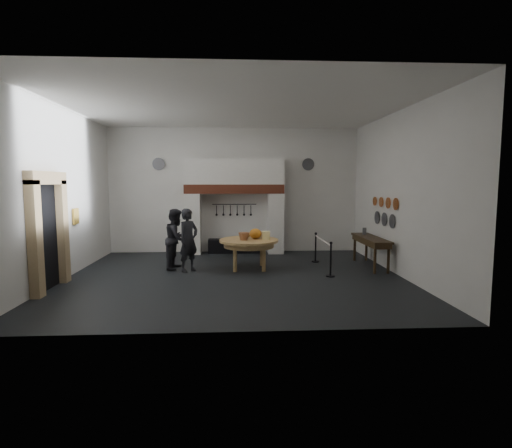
{
  "coord_description": "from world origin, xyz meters",
  "views": [
    {
      "loc": [
        -0.02,
        -10.6,
        2.55
      ],
      "look_at": [
        0.62,
        0.81,
        1.35
      ],
      "focal_mm": 28.0,
      "sensor_mm": 36.0,
      "label": 1
    }
  ],
  "objects": [
    {
      "name": "copper_pan_a",
      "position": [
        4.46,
        0.2,
        1.95
      ],
      "size": [
        0.03,
        0.34,
        0.34
      ],
      "primitive_type": "cylinder",
      "rotation": [
        0.0,
        1.57,
        0.0
      ],
      "color": "#C6662D",
      "rests_on": "wall_right"
    },
    {
      "name": "wall_right",
      "position": [
        4.5,
        0.0,
        2.25
      ],
      "size": [
        0.02,
        8.0,
        4.5
      ],
      "primitive_type": "cube",
      "color": "silver",
      "rests_on": "floor"
    },
    {
      "name": "wall_back",
      "position": [
        0.0,
        4.0,
        2.25
      ],
      "size": [
        9.0,
        0.02,
        4.5
      ],
      "primitive_type": "cube",
      "color": "silver",
      "rests_on": "floor"
    },
    {
      "name": "pewter_plate_left",
      "position": [
        4.46,
        0.4,
        1.45
      ],
      "size": [
        0.03,
        0.4,
        0.4
      ],
      "primitive_type": "cylinder",
      "rotation": [
        0.0,
        1.57,
        0.0
      ],
      "color": "#4C4C51",
      "rests_on": "wall_right"
    },
    {
      "name": "visitor_far",
      "position": [
        -1.72,
        1.16,
        0.89
      ],
      "size": [
        0.81,
        0.96,
        1.77
      ],
      "primitive_type": "imported",
      "rotation": [
        0.0,
        0.0,
        1.4
      ],
      "color": "black",
      "rests_on": "floor"
    },
    {
      "name": "chimney_pier_right",
      "position": [
        1.48,
        3.65,
        1.07
      ],
      "size": [
        0.55,
        0.7,
        2.15
      ],
      "primitive_type": "cube",
      "color": "silver",
      "rests_on": "floor"
    },
    {
      "name": "pumpkin",
      "position": [
        0.62,
        1.11,
        1.03
      ],
      "size": [
        0.36,
        0.36,
        0.31
      ],
      "primitive_type": "ellipsoid",
      "color": "#C5691B",
      "rests_on": "work_table"
    },
    {
      "name": "barrier_post_near",
      "position": [
        2.59,
        -0.12,
        0.45
      ],
      "size": [
        0.05,
        0.05,
        0.9
      ],
      "primitive_type": "cylinder",
      "color": "black",
      "rests_on": "floor"
    },
    {
      "name": "copper_pan_b",
      "position": [
        4.46,
        0.75,
        1.95
      ],
      "size": [
        0.03,
        0.32,
        0.32
      ],
      "primitive_type": "cylinder",
      "rotation": [
        0.0,
        1.57,
        0.0
      ],
      "color": "#C6662D",
      "rests_on": "wall_right"
    },
    {
      "name": "door_recess",
      "position": [
        -4.47,
        -1.0,
        1.25
      ],
      "size": [
        0.04,
        1.1,
        2.5
      ],
      "primitive_type": "cube",
      "color": "black",
      "rests_on": "floor"
    },
    {
      "name": "cheese_block_small",
      "position": [
        0.9,
        1.26,
        0.97
      ],
      "size": [
        0.18,
        0.18,
        0.2
      ],
      "primitive_type": "cube",
      "color": "#EECE8E",
      "rests_on": "work_table"
    },
    {
      "name": "door_lintel",
      "position": [
        -4.38,
        -1.0,
        2.65
      ],
      "size": [
        0.22,
        1.7,
        0.3
      ],
      "primitive_type": "cube",
      "color": "tan",
      "rests_on": "door_jamb_near"
    },
    {
      "name": "copper_pan_d",
      "position": [
        4.46,
        1.85,
        1.95
      ],
      "size": [
        0.03,
        0.28,
        0.28
      ],
      "primitive_type": "cylinder",
      "rotation": [
        0.0,
        1.57,
        0.0
      ],
      "color": "#C6662D",
      "rests_on": "wall_right"
    },
    {
      "name": "door_jamb_near",
      "position": [
        -4.38,
        -1.7,
        1.3
      ],
      "size": [
        0.22,
        0.3,
        2.6
      ],
      "primitive_type": "cube",
      "color": "tan",
      "rests_on": "floor"
    },
    {
      "name": "iron_range",
      "position": [
        0.0,
        3.72,
        0.25
      ],
      "size": [
        1.9,
        0.45,
        0.5
      ],
      "primitive_type": "cube",
      "color": "black",
      "rests_on": "floor"
    },
    {
      "name": "floor",
      "position": [
        0.0,
        0.0,
        0.0
      ],
      "size": [
        9.0,
        8.0,
        0.02
      ],
      "primitive_type": "cube",
      "color": "black",
      "rests_on": "ground"
    },
    {
      "name": "wall_left",
      "position": [
        -4.5,
        0.0,
        2.25
      ],
      "size": [
        0.02,
        8.0,
        4.5
      ],
      "primitive_type": "cube",
      "color": "silver",
      "rests_on": "floor"
    },
    {
      "name": "utensil_rail",
      "position": [
        0.0,
        3.92,
        1.75
      ],
      "size": [
        1.6,
        0.02,
        0.02
      ],
      "primitive_type": "cylinder",
      "rotation": [
        0.0,
        1.57,
        0.0
      ],
      "color": "black",
      "rests_on": "wall_back"
    },
    {
      "name": "barrier_post_far",
      "position": [
        2.59,
        1.88,
        0.45
      ],
      "size": [
        0.05,
        0.05,
        0.9
      ],
      "primitive_type": "cylinder",
      "color": "black",
      "rests_on": "floor"
    },
    {
      "name": "pewter_plate_mid",
      "position": [
        4.46,
        1.0,
        1.45
      ],
      "size": [
        0.03,
        0.4,
        0.4
      ],
      "primitive_type": "cylinder",
      "rotation": [
        0.0,
        1.57,
        0.0
      ],
      "color": "#4C4C51",
      "rests_on": "wall_right"
    },
    {
      "name": "copper_pan_c",
      "position": [
        4.46,
        1.3,
        1.95
      ],
      "size": [
        0.03,
        0.3,
        0.3
      ],
      "primitive_type": "cylinder",
      "rotation": [
        0.0,
        1.57,
        0.0
      ],
      "color": "#C6662D",
      "rests_on": "wall_right"
    },
    {
      "name": "pewter_jug",
      "position": [
        4.1,
        1.69,
        1.01
      ],
      "size": [
        0.12,
        0.12,
        0.22
      ],
      "primitive_type": "cylinder",
      "color": "#4F5055",
      "rests_on": "side_table"
    },
    {
      "name": "work_table",
      "position": [
        0.42,
        1.01,
        0.84
      ],
      "size": [
        2.12,
        2.12,
        0.07
      ],
      "primitive_type": "cylinder",
      "rotation": [
        0.0,
        0.0,
        0.25
      ],
      "color": "tan",
      "rests_on": "floor"
    },
    {
      "name": "door_jamb_far",
      "position": [
        -4.38,
        -0.3,
        1.3
      ],
      "size": [
        0.22,
        0.3,
        2.6
      ],
      "primitive_type": "cube",
      "color": "tan",
      "rests_on": "floor"
    },
    {
      "name": "pewter_plate_back_right",
      "position": [
        2.7,
        3.96,
        3.2
      ],
      "size": [
        0.44,
        0.03,
        0.44
      ],
      "primitive_type": "cylinder",
      "rotation": [
        1.57,
        0.0,
        0.0
      ],
      "color": "#4C4C51",
      "rests_on": "wall_back"
    },
    {
      "name": "pewter_plate_right",
      "position": [
        4.46,
        1.6,
        1.45
      ],
      "size": [
        0.03,
        0.4,
        0.4
      ],
      "primitive_type": "cylinder",
      "rotation": [
        0.0,
        1.57,
        0.0
      ],
      "color": "#4C4C51",
      "rests_on": "wall_right"
    },
    {
      "name": "wicker_basket",
      "position": [
        0.27,
        0.86,
        0.98
      ],
      "size": [
        0.39,
        0.39,
        0.22
      ],
      "primitive_type": "cone",
      "rotation": [
        3.14,
        0.0,
        0.25
      ],
      "color": "brown",
      "rests_on": "work_table"
    },
    {
      "name": "barrier_rope",
      "position": [
        2.59,
        0.88,
        0.85
      ],
      "size": [
        0.04,
        2.0,
        0.04
      ],
      "primitive_type": "cylinder",
      "rotation": [
        1.57,
        0.0,
        0.0
      ],
      "color": "silver",
      "rests_on": "barrier_post_near"
    },
    {
      "name": "wall_plaque",
      "position": [
        -4.45,
        0.8,
        1.6
      ],
      "size": [
        0.05,
        0.34,
        0.44
      ],
      "primitive_type": "cube",
      "color": "gold",
      "rests_on": "wall_left"
    },
    {
      "name": "wall_front",
      "position": [
        0.0,
        -4.0,
        2.25
      ],
      "size": [
        9.0,
        0.02,
        4.5
      ],
      "primitive_type": "cube",
      "color": "silver",
      "rests_on": "floor"
    },
    {
      "name": "hearth_brick_band",
      "position": [
        0.0,
        3.65,
        2.31
      ],
      "size": [
        3.5,
        0.72,
        0.32
      ],
      "primitive_type": "cube",
      "color": "#9E442B",
      "rests_on": "chimney_pier_left"
    },
    {
      "name": "visitor_near",
      "position": [
        -1.32,
        0.76,
        0.9
      ],
      "size": [
        0.76,
        0.78,
        1.81
      ],
      "primitive_type": "imported",
      "rotation": [
        0.0,
        0.0,
        0.85
      ],
      "color": "black",
      "rests_on": "floor"
    },
    {
      "name": "cheese_block_big",
      "position": [
        0.92,
        0.96,
        0.99
      ],
      "size": [
        0.22,
        0.22,
        0.24
      ],
      "primitive_type": "cube",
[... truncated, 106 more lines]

